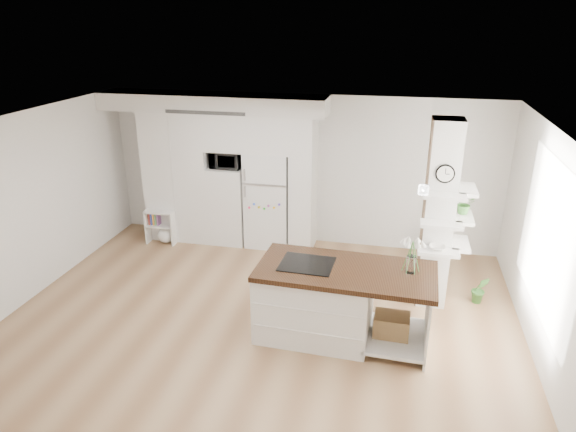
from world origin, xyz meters
The scene contains 14 objects.
floor centered at (0.00, 0.00, 0.00)m, with size 7.00×6.00×0.01m, color #A7835A.
room centered at (0.00, 0.00, 1.86)m, with size 7.04×6.04×2.72m.
cabinet_wall centered at (-1.45, 2.67, 1.51)m, with size 4.00×0.71×2.70m.
refrigerator centered at (-0.53, 2.68, 0.88)m, with size 0.78×0.69×1.75m.
column centered at (2.38, 1.13, 1.35)m, with size 0.69×0.90×2.70m.
window centered at (3.48, 0.30, 1.50)m, with size 2.40×2.40×0.00m, color white.
pendant_light centered at (1.70, 0.15, 2.12)m, with size 0.12×0.12×0.10m, color white.
kitchen_island centered at (0.90, 0.02, 0.52)m, with size 2.25×1.13×1.57m.
bookshelf centered at (-2.45, 2.30, 0.28)m, with size 0.54×0.32×0.63m.
floor_plant_a centered at (3.00, 1.31, 0.22)m, with size 0.24×0.19×0.43m, color #3D7B31.
floor_plant_b centered at (2.41, 2.50, 0.26)m, with size 0.29×0.29×0.52m, color #3D7B31.
microwave centered at (-1.27, 2.62, 1.57)m, with size 0.54×0.37×0.30m, color #2D2D2D.
shelf_plant centered at (2.63, 1.30, 1.52)m, with size 0.27×0.23×0.30m, color #3D7B31.
decor_bowl centered at (2.30, 0.90, 1.00)m, with size 0.22×0.22×0.05m, color white.
Camera 1 is at (1.70, -5.71, 3.93)m, focal length 32.00 mm.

